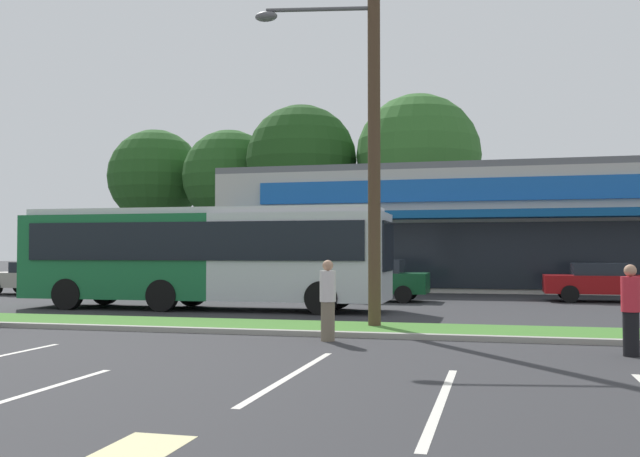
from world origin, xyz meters
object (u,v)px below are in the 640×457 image
object	(u,v)px
car_0	(373,280)
utility_pole	(368,91)
pedestrian_mid	(631,310)
car_1	(139,277)
pedestrian_near_bench	(328,300)
car_3	(36,278)
city_bus	(204,255)
car_2	(606,282)

from	to	relation	value
car_0	utility_pole	bearing A→B (deg)	99.33
car_0	pedestrian_mid	distance (m)	14.78
utility_pole	car_1	xyz separation A→B (m)	(-11.51, 10.34, -4.89)
car_1	pedestrian_mid	xyz separation A→B (m)	(16.79, -13.38, 0.01)
pedestrian_near_bench	pedestrian_mid	distance (m)	5.82
car_0	car_3	xyz separation A→B (m)	(-14.86, 0.48, -0.06)
utility_pole	pedestrian_near_bench	bearing A→B (deg)	-102.14
car_0	pedestrian_mid	bearing A→B (deg)	117.95
city_bus	pedestrian_near_bench	size ratio (longest dim) A/B	7.13
car_2	pedestrian_near_bench	size ratio (longest dim) A/B	2.69
car_2	car_1	bearing A→B (deg)	-175.91
utility_pole	car_3	distance (m)	20.18
car_1	pedestrian_near_bench	bearing A→B (deg)	131.34
utility_pole	car_0	size ratio (longest dim) A/B	2.53
utility_pole	car_3	xyz separation A→B (m)	(-16.51, 10.49, -4.97)
car_0	car_1	bearing A→B (deg)	-1.92
pedestrian_mid	pedestrian_near_bench	bearing A→B (deg)	-47.23
car_1	car_0	bearing A→B (deg)	178.08
car_3	pedestrian_mid	bearing A→B (deg)	148.15
car_2	pedestrian_near_bench	xyz separation A→B (m)	(-7.32, -13.86, 0.10)
utility_pole	pedestrian_near_bench	xyz separation A→B (m)	(-0.47, -2.20, -4.86)
car_1	car_3	xyz separation A→B (m)	(-4.99, 0.15, -0.07)
city_bus	car_1	distance (m)	7.65
city_bus	car_2	bearing A→B (deg)	26.40
car_2	car_3	size ratio (longest dim) A/B	1.02
car_1	car_2	world-z (taller)	car_1
utility_pole	car_3	world-z (taller)	utility_pole
city_bus	car_0	xyz separation A→B (m)	(4.63, 5.17, -0.97)
utility_pole	car_1	bearing A→B (deg)	138.06
pedestrian_near_bench	pedestrian_mid	bearing A→B (deg)	94.93
utility_pole	car_0	xyz separation A→B (m)	(-1.64, 10.01, -4.91)
car_3	pedestrian_near_bench	size ratio (longest dim) A/B	2.63
city_bus	pedestrian_near_bench	xyz separation A→B (m)	(5.81, -7.05, -0.92)
city_bus	pedestrian_near_bench	distance (m)	9.18
city_bus	pedestrian_mid	world-z (taller)	city_bus
utility_pole	pedestrian_mid	xyz separation A→B (m)	(5.28, -3.04, -4.88)
car_3	utility_pole	bearing A→B (deg)	147.55
car_0	pedestrian_mid	xyz separation A→B (m)	(6.93, -13.05, 0.03)
utility_pole	city_bus	world-z (taller)	utility_pole
car_3	city_bus	bearing A→B (deg)	151.09
city_bus	car_0	distance (m)	7.01
pedestrian_mid	car_1	bearing A→B (deg)	-77.50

